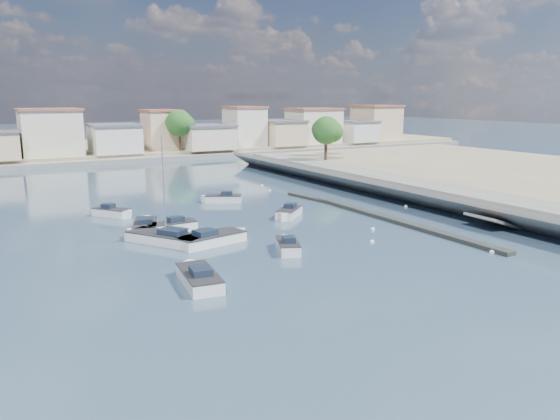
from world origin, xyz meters
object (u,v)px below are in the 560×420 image
Objects in this scene: motorboat_g at (113,213)px; motorboat_h at (214,239)px; motorboat_b at (288,246)px; sailboat at (163,238)px; motorboat_f at (221,199)px; motorboat_a at (198,277)px; motorboat_d at (288,213)px; motorboat_c at (169,227)px; motorboat_e at (146,226)px.

motorboat_g is 15.14m from motorboat_h.
sailboat reaches higher than motorboat_b.
motorboat_f and motorboat_h have the same top height.
motorboat_a is 20.60m from motorboat_d.
motorboat_d is at bearing 28.61° from motorboat_h.
motorboat_c is 2.23m from motorboat_e.
motorboat_g is (-12.45, -1.71, 0.00)m from motorboat_f.
motorboat_d is (14.99, 14.14, -0.00)m from motorboat_a.
motorboat_f is (3.46, 20.87, 0.00)m from motorboat_b.
motorboat_b is at bearing -99.41° from motorboat_f.
motorboat_e is at bearing 173.59° from motorboat_d.
motorboat_a is 1.18× the size of motorboat_c.
sailboat is (1.25, -12.09, 0.03)m from motorboat_g.
sailboat reaches higher than motorboat_c.
sailboat is (-7.73, 7.08, 0.03)m from motorboat_b.
motorboat_a is 10.82m from sailboat.
motorboat_b is at bearing -120.61° from motorboat_d.
motorboat_e is at bearing 86.09° from motorboat_a.
motorboat_h is (-4.13, 4.82, 0.00)m from motorboat_b.
sailboat reaches higher than motorboat_g.
motorboat_b is 0.84× the size of motorboat_c.
motorboat_e and motorboat_f have the same top height.
motorboat_f is (-2.72, 10.42, 0.00)m from motorboat_d.
motorboat_h is (4.68, 8.51, -0.00)m from motorboat_a.
motorboat_a is at bearing -89.55° from motorboat_g.
motorboat_e is 14.28m from motorboat_f.
motorboat_d is at bearing 59.39° from motorboat_b.
motorboat_g is 0.62× the size of motorboat_h.
motorboat_g is at bearing 108.26° from motorboat_c.
motorboat_a is 15.74m from motorboat_e.
motorboat_a is 1.32× the size of motorboat_f.
motorboat_c is 1.13× the size of motorboat_f.
motorboat_a and motorboat_g have the same top height.
motorboat_f is at bearing 38.37° from motorboat_e.
motorboat_f is 1.10× the size of motorboat_g.
motorboat_e is (1.07, 15.70, -0.00)m from motorboat_a.
motorboat_h is at bearing -115.31° from motorboat_f.
motorboat_f is 0.49× the size of sailboat.
motorboat_f is at bearing 104.63° from motorboat_d.
motorboat_d and motorboat_g have the same top height.
motorboat_b is at bearing -57.22° from motorboat_e.
motorboat_h is (-7.59, -16.05, 0.00)m from motorboat_f.
motorboat_c is at bearing -43.56° from motorboat_e.
motorboat_h is 0.72× the size of sailboat.
motorboat_b and motorboat_f have the same top height.
motorboat_d is (12.30, -0.03, -0.00)m from motorboat_c.
motorboat_f is (11.19, 8.86, -0.00)m from motorboat_e.
sailboat reaches higher than motorboat_f.
motorboat_a and motorboat_b have the same top height.
motorboat_f is 0.68× the size of motorboat_h.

